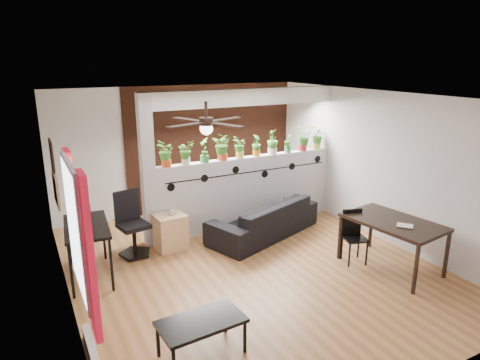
# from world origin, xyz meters

# --- Properties ---
(room_shell) EXTENTS (6.30, 7.10, 2.90)m
(room_shell) POSITION_xyz_m (0.00, 0.00, 1.30)
(room_shell) COLOR brown
(room_shell) RESTS_ON ground
(partition_wall) EXTENTS (3.60, 0.18, 1.35)m
(partition_wall) POSITION_xyz_m (0.80, 1.50, 0.68)
(partition_wall) COLOR #BCBCC1
(partition_wall) RESTS_ON ground
(ceiling_header) EXTENTS (3.60, 0.18, 0.30)m
(ceiling_header) POSITION_xyz_m (0.80, 1.50, 2.45)
(ceiling_header) COLOR silver
(ceiling_header) RESTS_ON room_shell
(pier_column) EXTENTS (0.22, 0.20, 2.60)m
(pier_column) POSITION_xyz_m (-1.11, 1.50, 1.30)
(pier_column) COLOR #BCBCC1
(pier_column) RESTS_ON ground
(brick_panel) EXTENTS (3.90, 0.05, 2.60)m
(brick_panel) POSITION_xyz_m (0.80, 2.97, 1.30)
(brick_panel) COLOR #A04A2E
(brick_panel) RESTS_ON ground
(vine_decal) EXTENTS (3.31, 0.01, 0.30)m
(vine_decal) POSITION_xyz_m (0.80, 1.40, 1.08)
(vine_decal) COLOR black
(vine_decal) RESTS_ON partition_wall
(window_assembly) EXTENTS (0.09, 1.30, 1.55)m
(window_assembly) POSITION_xyz_m (-2.56, -1.20, 1.51)
(window_assembly) COLOR white
(window_assembly) RESTS_ON room_shell
(baseboard_heater) EXTENTS (0.08, 1.00, 0.18)m
(baseboard_heater) POSITION_xyz_m (-2.54, -1.20, 0.09)
(baseboard_heater) COLOR beige
(baseboard_heater) RESTS_ON ground
(corkboard) EXTENTS (0.03, 0.60, 0.45)m
(corkboard) POSITION_xyz_m (-2.58, 0.95, 1.35)
(corkboard) COLOR olive
(corkboard) RESTS_ON room_shell
(framed_art) EXTENTS (0.03, 0.34, 0.44)m
(framed_art) POSITION_xyz_m (-2.58, 0.90, 1.85)
(framed_art) COLOR #8C7259
(framed_art) RESTS_ON room_shell
(ceiling_fan) EXTENTS (1.19, 1.19, 0.43)m
(ceiling_fan) POSITION_xyz_m (-0.80, -0.30, 2.31)
(ceiling_fan) COLOR black
(ceiling_fan) RESTS_ON room_shell
(potted_plant_0) EXTENTS (0.23, 0.27, 0.46)m
(potted_plant_0) POSITION_xyz_m (-0.78, 1.50, 1.59)
(potted_plant_0) COLOR #DA4719
(potted_plant_0) RESTS_ON partition_wall
(potted_plant_1) EXTENTS (0.24, 0.21, 0.42)m
(potted_plant_1) POSITION_xyz_m (-0.43, 1.50, 1.57)
(potted_plant_1) COLOR silver
(potted_plant_1) RESTS_ON partition_wall
(potted_plant_2) EXTENTS (0.20, 0.24, 0.44)m
(potted_plant_2) POSITION_xyz_m (-0.08, 1.50, 1.58)
(potted_plant_2) COLOR #318839
(potted_plant_2) RESTS_ON partition_wall
(potted_plant_3) EXTENTS (0.33, 0.33, 0.49)m
(potted_plant_3) POSITION_xyz_m (0.27, 1.50, 1.61)
(potted_plant_3) COLOR #CF4221
(potted_plant_3) RESTS_ON partition_wall
(potted_plant_4) EXTENTS (0.19, 0.23, 0.41)m
(potted_plant_4) POSITION_xyz_m (0.62, 1.50, 1.57)
(potted_plant_4) COLOR #E1D34F
(potted_plant_4) RESTS_ON partition_wall
(potted_plant_5) EXTENTS (0.25, 0.26, 0.40)m
(potted_plant_5) POSITION_xyz_m (0.98, 1.50, 1.56)
(potted_plant_5) COLOR orange
(potted_plant_5) RESTS_ON partition_wall
(potted_plant_6) EXTENTS (0.33, 0.32, 0.48)m
(potted_plant_6) POSITION_xyz_m (1.33, 1.50, 1.60)
(potted_plant_6) COLOR white
(potted_plant_6) RESTS_ON partition_wall
(potted_plant_7) EXTENTS (0.23, 0.21, 0.37)m
(potted_plant_7) POSITION_xyz_m (1.68, 1.50, 1.55)
(potted_plant_7) COLOR #2F8241
(potted_plant_7) RESTS_ON partition_wall
(potted_plant_8) EXTENTS (0.31, 0.31, 0.47)m
(potted_plant_8) POSITION_xyz_m (2.03, 1.50, 1.60)
(potted_plant_8) COLOR red
(potted_plant_8) RESTS_ON partition_wall
(potted_plant_9) EXTENTS (0.25, 0.20, 0.45)m
(potted_plant_9) POSITION_xyz_m (2.38, 1.50, 1.59)
(potted_plant_9) COLOR #D9C34C
(potted_plant_9) RESTS_ON partition_wall
(sofa) EXTENTS (2.27, 1.50, 0.62)m
(sofa) POSITION_xyz_m (0.82, 0.93, 0.31)
(sofa) COLOR black
(sofa) RESTS_ON ground
(cube_shelf) EXTENTS (0.53, 0.47, 0.61)m
(cube_shelf) POSITION_xyz_m (-0.88, 1.16, 0.30)
(cube_shelf) COLOR tan
(cube_shelf) RESTS_ON ground
(cup) EXTENTS (0.17, 0.17, 0.10)m
(cup) POSITION_xyz_m (-0.83, 1.16, 0.66)
(cup) COLOR gray
(cup) RESTS_ON cube_shelf
(computer_desk) EXTENTS (0.69, 1.18, 0.82)m
(computer_desk) POSITION_xyz_m (-2.25, 0.76, 0.74)
(computer_desk) COLOR black
(computer_desk) RESTS_ON ground
(monitor) EXTENTS (0.32, 0.06, 0.18)m
(monitor) POSITION_xyz_m (-2.25, 0.91, 0.91)
(monitor) COLOR black
(monitor) RESTS_ON computer_desk
(office_chair) EXTENTS (0.55, 0.55, 1.05)m
(office_chair) POSITION_xyz_m (-1.50, 1.22, 0.46)
(office_chair) COLOR black
(office_chair) RESTS_ON ground
(dining_table) EXTENTS (1.06, 1.53, 0.78)m
(dining_table) POSITION_xyz_m (1.89, -1.07, 0.69)
(dining_table) COLOR black
(dining_table) RESTS_ON ground
(book) EXTENTS (0.27, 0.28, 0.02)m
(book) POSITION_xyz_m (1.79, -1.37, 0.79)
(book) COLOR gray
(book) RESTS_ON dining_table
(folding_chair) EXTENTS (0.42, 0.42, 0.84)m
(folding_chair) POSITION_xyz_m (1.55, -0.60, 0.50)
(folding_chair) COLOR black
(folding_chair) RESTS_ON ground
(coffee_table) EXTENTS (0.95, 0.57, 0.43)m
(coffee_table) POSITION_xyz_m (-1.46, -1.60, 0.38)
(coffee_table) COLOR black
(coffee_table) RESTS_ON ground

